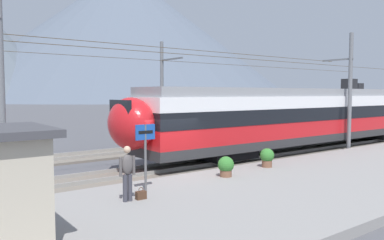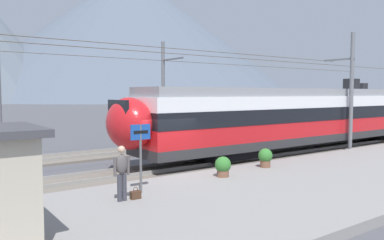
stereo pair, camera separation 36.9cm
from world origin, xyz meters
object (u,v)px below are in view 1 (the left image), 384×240
object	(u,v)px
train_far_track	(328,108)
catenary_mast_far_side	(163,90)
passenger_walking	(127,171)
handbag_beside_passenger	(141,195)
platform_sign	(145,143)
train_near_platform	(310,115)
potted_plant_platform_edge	(226,166)
potted_plant_by_shelter	(267,156)
catenary_mast_mid	(348,90)

from	to	relation	value
train_far_track	catenary_mast_far_side	distance (m)	16.49
passenger_walking	handbag_beside_passenger	size ratio (longest dim) A/B	4.46
platform_sign	handbag_beside_passenger	world-z (taller)	platform_sign
train_near_platform	handbag_beside_passenger	bearing A→B (deg)	-163.08
platform_sign	passenger_walking	xyz separation A→B (m)	(-0.92, -0.51, -0.71)
potted_plant_platform_edge	potted_plant_by_shelter	bearing A→B (deg)	7.77
handbag_beside_passenger	platform_sign	bearing A→B (deg)	48.52
catenary_mast_mid	potted_plant_platform_edge	xyz separation A→B (m)	(-11.48, -1.85, -3.03)
platform_sign	potted_plant_platform_edge	size ratio (longest dim) A/B	2.84
potted_plant_by_shelter	passenger_walking	bearing A→B (deg)	-170.97
train_far_track	potted_plant_by_shelter	bearing A→B (deg)	-153.50
train_near_platform	catenary_mast_mid	world-z (taller)	catenary_mast_mid
passenger_walking	handbag_beside_passenger	xyz separation A→B (m)	(0.44, -0.03, -0.81)
train_far_track	potted_plant_platform_edge	xyz separation A→B (m)	(-20.65, -9.29, -1.49)
train_far_track	potted_plant_by_shelter	xyz separation A→B (m)	(-17.88, -8.92, -1.46)
platform_sign	handbag_beside_passenger	bearing A→B (deg)	-131.48
train_near_platform	catenary_mast_far_side	xyz separation A→B (m)	(-5.64, 7.96, 1.58)
train_near_platform	train_far_track	xyz separation A→B (m)	(10.63, 5.79, 0.00)
train_near_platform	train_far_track	size ratio (longest dim) A/B	0.88
handbag_beside_passenger	potted_plant_platform_edge	xyz separation A→B (m)	(4.26, 0.84, 0.31)
potted_plant_by_shelter	catenary_mast_mid	bearing A→B (deg)	9.60
potted_plant_by_shelter	train_far_track	bearing A→B (deg)	26.50
train_near_platform	potted_plant_platform_edge	xyz separation A→B (m)	(-10.02, -3.50, -1.49)
train_far_track	catenary_mast_mid	world-z (taller)	catenary_mast_mid
platform_sign	potted_plant_by_shelter	xyz separation A→B (m)	(6.55, 0.68, -1.19)
handbag_beside_passenger	catenary_mast_mid	bearing A→B (deg)	9.71
train_far_track	potted_plant_platform_edge	distance (m)	22.70
train_near_platform	passenger_walking	size ratio (longest dim) A/B	15.49
catenary_mast_mid	passenger_walking	size ratio (longest dim) A/B	23.51
train_near_platform	passenger_walking	distance (m)	15.37
passenger_walking	catenary_mast_far_side	bearing A→B (deg)	53.50
catenary_mast_mid	handbag_beside_passenger	distance (m)	16.31
catenary_mast_far_side	potted_plant_platform_edge	distance (m)	12.65
platform_sign	train_far_track	bearing A→B (deg)	21.44
passenger_walking	potted_plant_platform_edge	world-z (taller)	passenger_walking
train_near_platform	catenary_mast_mid	bearing A→B (deg)	-48.60
passenger_walking	potted_plant_by_shelter	xyz separation A→B (m)	(7.47, 1.19, -0.47)
catenary_mast_mid	train_far_track	bearing A→B (deg)	39.05
handbag_beside_passenger	passenger_walking	bearing A→B (deg)	175.51
train_near_platform	catenary_mast_far_side	world-z (taller)	catenary_mast_far_side
passenger_walking	potted_plant_by_shelter	distance (m)	7.58
catenary_mast_mid	platform_sign	bearing A→B (deg)	-171.98
handbag_beside_passenger	potted_plant_by_shelter	distance (m)	7.14
train_near_platform	potted_plant_platform_edge	world-z (taller)	train_near_platform
catenary_mast_mid	potted_plant_by_shelter	distance (m)	9.32
potted_plant_platform_edge	train_near_platform	bearing A→B (deg)	19.25
train_far_track	passenger_walking	xyz separation A→B (m)	(-25.35, -10.10, -0.99)
train_near_platform	potted_plant_platform_edge	distance (m)	10.72
train_far_track	catenary_mast_mid	distance (m)	11.92
train_near_platform	catenary_mast_mid	xyz separation A→B (m)	(1.45, -1.65, 1.55)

